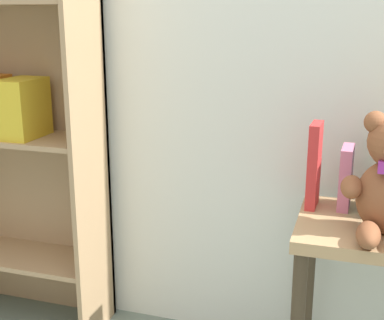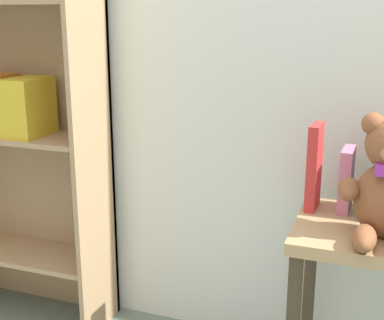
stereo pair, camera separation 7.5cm
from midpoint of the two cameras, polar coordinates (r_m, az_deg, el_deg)
bookshelf_side at (r=2.09m, az=-19.70°, el=5.27°), size 0.68×0.27×1.48m
book_standing_red at (r=1.67m, az=11.65°, el=-0.56°), size 0.04×0.11×0.26m
book_standing_pink at (r=1.69m, az=14.87°, el=-1.81°), size 0.04×0.12×0.19m
book_standing_teal at (r=1.66m, az=18.21°, el=-1.07°), size 0.03×0.14×0.26m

